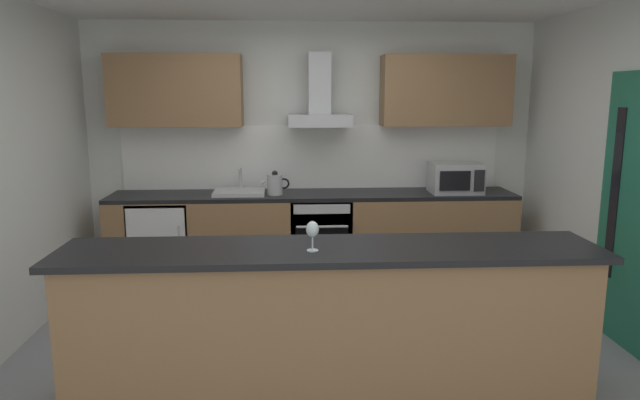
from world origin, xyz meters
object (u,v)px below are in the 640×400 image
object	(u,v)px
oven	(320,236)
microwave	(456,178)
kettle	(275,184)
refrigerator	(163,242)
wine_glass	(312,230)
range_hood	(319,103)
sink	(240,191)

from	to	relation	value
oven	microwave	distance (m)	1.48
microwave	kettle	size ratio (longest dim) A/B	1.73
refrigerator	wine_glass	distance (m)	2.83
refrigerator	range_hood	distance (m)	2.08
refrigerator	range_hood	bearing A→B (deg)	4.81
refrigerator	microwave	size ratio (longest dim) A/B	1.70
oven	wine_glass	world-z (taller)	wine_glass
microwave	range_hood	size ratio (longest dim) A/B	0.69
oven	wine_glass	xyz separation A→B (m)	(-0.18, -2.37, 0.64)
kettle	refrigerator	bearing A→B (deg)	178.42
sink	wine_glass	bearing A→B (deg)	-75.42
refrigerator	sink	xyz separation A→B (m)	(0.77, 0.01, 0.50)
kettle	wine_glass	world-z (taller)	wine_glass
refrigerator	range_hood	size ratio (longest dim) A/B	1.18
refrigerator	microwave	xyz separation A→B (m)	(2.93, -0.03, 0.62)
refrigerator	microwave	world-z (taller)	microwave
sink	kettle	bearing A→B (deg)	-7.25
oven	range_hood	size ratio (longest dim) A/B	1.11
range_hood	oven	bearing A→B (deg)	-90.00
wine_glass	sink	bearing A→B (deg)	104.58
wine_glass	refrigerator	bearing A→B (deg)	120.46
microwave	wine_glass	bearing A→B (deg)	-123.32
sink	kettle	world-z (taller)	sink
refrigerator	kettle	bearing A→B (deg)	-1.58
microwave	sink	bearing A→B (deg)	178.97
refrigerator	microwave	bearing A→B (deg)	-0.49
oven	refrigerator	world-z (taller)	oven
refrigerator	sink	size ratio (longest dim) A/B	1.70
microwave	wine_glass	size ratio (longest dim) A/B	2.81
kettle	oven	bearing A→B (deg)	4.30
oven	microwave	size ratio (longest dim) A/B	1.60
range_hood	wine_glass	distance (m)	2.60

